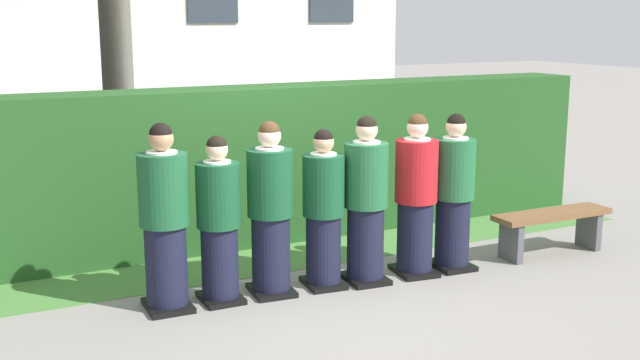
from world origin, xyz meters
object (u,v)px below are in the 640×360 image
object	(u,v)px
student_in_red_blazer	(416,199)
student_front_row_6	(454,196)
wooden_bench	(552,223)
student_front_row_0	(164,222)
student_front_row_1	(219,224)
student_front_row_4	(366,204)
student_front_row_3	(323,213)
student_front_row_2	(270,213)

from	to	relation	value
student_in_red_blazer	student_front_row_6	size ratio (longest dim) A/B	1.01
student_front_row_6	wooden_bench	bearing A→B (deg)	-5.22
student_front_row_0	student_front_row_1	distance (m)	0.49
student_front_row_4	wooden_bench	world-z (taller)	student_front_row_4
student_front_row_3	student_front_row_2	bearing A→B (deg)	175.90
student_front_row_1	student_front_row_3	bearing A→B (deg)	-3.46
student_front_row_2	student_in_red_blazer	distance (m)	1.53
student_front_row_0	student_front_row_2	distance (m)	0.99
student_front_row_4	wooden_bench	size ratio (longest dim) A/B	1.17
student_front_row_0	student_front_row_4	world-z (taller)	student_front_row_0
student_front_row_2	student_in_red_blazer	bearing A→B (deg)	-5.03
student_front_row_4	student_in_red_blazer	world-z (taller)	student_front_row_4
student_front_row_1	student_front_row_6	world-z (taller)	student_front_row_6
student_front_row_4	student_in_red_blazer	xyz separation A→B (m)	(0.56, -0.03, -0.00)
student_front_row_1	student_front_row_2	xyz separation A→B (m)	(0.50, -0.02, 0.05)
student_front_row_3	student_front_row_6	world-z (taller)	student_front_row_6
student_front_row_3	student_in_red_blazer	world-z (taller)	student_in_red_blazer
student_front_row_1	student_front_row_4	xyz separation A→B (m)	(1.45, -0.13, 0.05)
student_front_row_0	student_front_row_6	size ratio (longest dim) A/B	1.04
student_front_row_0	student_front_row_4	xyz separation A→B (m)	(1.94, -0.16, -0.02)
student_front_row_0	student_front_row_6	bearing A→B (deg)	-4.00
student_front_row_1	student_front_row_0	bearing A→B (deg)	176.47
student_front_row_3	student_front_row_6	xyz separation A→B (m)	(1.44, -0.11, 0.04)
student_front_row_0	student_front_row_2	xyz separation A→B (m)	(0.98, -0.05, -0.02)
student_front_row_3	student_front_row_4	size ratio (longest dim) A/B	0.93
student_front_row_0	student_front_row_3	size ratio (longest dim) A/B	1.09
student_front_row_1	student_front_row_3	size ratio (longest dim) A/B	1.00
student_in_red_blazer	student_front_row_4	bearing A→B (deg)	177.32
student_front_row_6	wooden_bench	size ratio (longest dim) A/B	1.14
student_front_row_3	wooden_bench	bearing A→B (deg)	-4.86
student_front_row_0	student_in_red_blazer	distance (m)	2.51
student_front_row_1	wooden_bench	world-z (taller)	student_front_row_1
student_front_row_3	student_in_red_blazer	xyz separation A→B (m)	(0.99, -0.10, 0.05)
student_front_row_3	student_front_row_4	bearing A→B (deg)	-9.22
student_front_row_0	student_front_row_6	world-z (taller)	student_front_row_0
student_front_row_1	student_front_row_4	world-z (taller)	student_front_row_4
student_front_row_1	student_front_row_2	distance (m)	0.50
student_front_row_2	student_front_row_6	size ratio (longest dim) A/B	1.01
wooden_bench	student_front_row_0	bearing A→B (deg)	175.63
student_front_row_1	student_front_row_2	world-z (taller)	student_front_row_2
student_front_row_2	student_front_row_3	bearing A→B (deg)	-4.10
student_front_row_0	student_front_row_2	world-z (taller)	student_front_row_0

